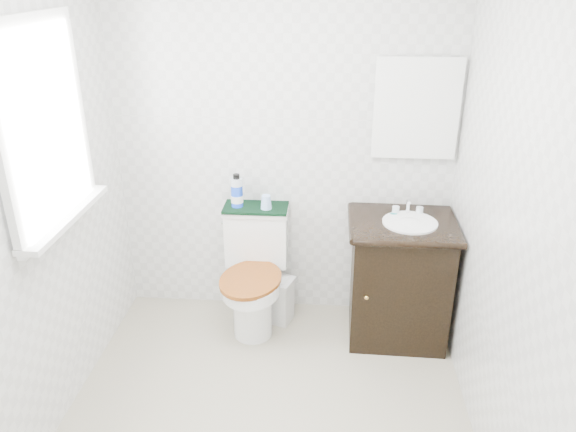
# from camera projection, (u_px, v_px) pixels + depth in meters

# --- Properties ---
(floor) EXTENTS (2.40, 2.40, 0.00)m
(floor) POSITION_uv_depth(u_px,v_px,m) (265.00, 427.00, 2.99)
(floor) COLOR #A49B84
(floor) RESTS_ON ground
(wall_back) EXTENTS (2.40, 0.00, 2.40)m
(wall_back) POSITION_uv_depth(u_px,v_px,m) (284.00, 144.00, 3.59)
(wall_back) COLOR silver
(wall_back) RESTS_ON ground
(wall_front) EXTENTS (2.40, 0.00, 2.40)m
(wall_front) POSITION_uv_depth(u_px,v_px,m) (202.00, 421.00, 1.41)
(wall_front) COLOR silver
(wall_front) RESTS_ON ground
(wall_left) EXTENTS (0.00, 2.40, 2.40)m
(wall_left) POSITION_uv_depth(u_px,v_px,m) (23.00, 214.00, 2.58)
(wall_left) COLOR silver
(wall_left) RESTS_ON ground
(wall_right) EXTENTS (0.00, 2.40, 2.40)m
(wall_right) POSITION_uv_depth(u_px,v_px,m) (513.00, 231.00, 2.42)
(wall_right) COLOR silver
(wall_right) RESTS_ON ground
(window) EXTENTS (0.02, 0.70, 0.90)m
(window) POSITION_uv_depth(u_px,v_px,m) (42.00, 126.00, 2.66)
(window) COLOR white
(window) RESTS_ON wall_left
(mirror) EXTENTS (0.50, 0.02, 0.60)m
(mirror) POSITION_uv_depth(u_px,v_px,m) (416.00, 109.00, 3.41)
(mirror) COLOR silver
(mirror) RESTS_ON wall_back
(toilet) EXTENTS (0.45, 0.66, 0.79)m
(toilet) POSITION_uv_depth(u_px,v_px,m) (255.00, 277.00, 3.74)
(toilet) COLOR white
(toilet) RESTS_ON floor
(vanity) EXTENTS (0.65, 0.56, 0.92)m
(vanity) POSITION_uv_depth(u_px,v_px,m) (399.00, 277.00, 3.58)
(vanity) COLOR black
(vanity) RESTS_ON floor
(trash_bin) EXTENTS (0.27, 0.24, 0.32)m
(trash_bin) POSITION_uv_depth(u_px,v_px,m) (277.00, 299.00, 3.83)
(trash_bin) COLOR silver
(trash_bin) RESTS_ON floor
(towel) EXTENTS (0.42, 0.22, 0.02)m
(towel) POSITION_uv_depth(u_px,v_px,m) (256.00, 208.00, 3.67)
(towel) COLOR black
(towel) RESTS_ON toilet
(mouthwash_bottle) EXTENTS (0.08, 0.08, 0.22)m
(mouthwash_bottle) POSITION_uv_depth(u_px,v_px,m) (237.00, 192.00, 3.63)
(mouthwash_bottle) COLOR blue
(mouthwash_bottle) RESTS_ON towel
(cup) EXTENTS (0.07, 0.07, 0.09)m
(cup) POSITION_uv_depth(u_px,v_px,m) (266.00, 202.00, 3.61)
(cup) COLOR #9BC1FF
(cup) RESTS_ON towel
(soap_bar) EXTENTS (0.06, 0.04, 0.02)m
(soap_bar) POSITION_uv_depth(u_px,v_px,m) (394.00, 214.00, 3.50)
(soap_bar) COLOR #1A817F
(soap_bar) RESTS_ON vanity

